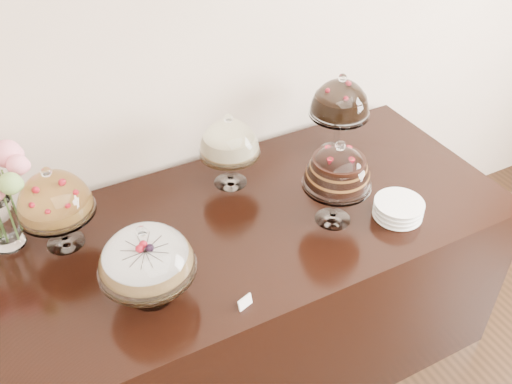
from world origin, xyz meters
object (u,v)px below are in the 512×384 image
display_counter (251,292)px  cake_stand_sugar_sponge (146,255)px  cake_stand_cheesecake (229,141)px  cake_stand_fruit_tart (53,197)px  cake_stand_choco_layer (338,170)px  plate_stack (398,209)px  cake_stand_dark_choco (340,101)px

display_counter → cake_stand_sugar_sponge: 0.85m
cake_stand_cheesecake → cake_stand_fruit_tart: bearing=-176.0°
cake_stand_choco_layer → cake_stand_cheesecake: size_ratio=1.09×
plate_stack → cake_stand_dark_choco: bearing=84.9°
display_counter → cake_stand_cheesecake: (0.04, 0.27, 0.67)m
cake_stand_choco_layer → cake_stand_fruit_tart: size_ratio=1.05×
display_counter → cake_stand_choco_layer: bearing=-27.6°
display_counter → cake_stand_sugar_sponge: size_ratio=6.44×
cake_stand_choco_layer → display_counter: bearing=152.4°
cake_stand_dark_choco → cake_stand_cheesecake: bearing=179.3°
cake_stand_choco_layer → cake_stand_sugar_sponge: bearing=-176.6°
cake_stand_fruit_tart → plate_stack: (1.27, -0.49, -0.19)m
cake_stand_cheesecake → plate_stack: (0.52, -0.54, -0.18)m
cake_stand_dark_choco → plate_stack: bearing=-95.1°
cake_stand_choco_layer → cake_stand_dark_choco: size_ratio=0.95×
display_counter → cake_stand_choco_layer: (0.30, -0.16, 0.70)m
cake_stand_dark_choco → cake_stand_fruit_tart: (-1.32, -0.05, -0.04)m
display_counter → plate_stack: plate_stack is taller
cake_stand_cheesecake → plate_stack: 0.77m
cake_stand_dark_choco → cake_stand_fruit_tart: cake_stand_dark_choco is taller
cake_stand_sugar_sponge → cake_stand_fruit_tart: bearing=116.2°
cake_stand_choco_layer → cake_stand_cheesecake: (-0.27, 0.43, -0.03)m
cake_stand_choco_layer → cake_stand_cheesecake: 0.51m
cake_stand_choco_layer → cake_stand_dark_choco: cake_stand_dark_choco is taller
cake_stand_cheesecake → cake_stand_dark_choco: 0.57m
cake_stand_cheesecake → plate_stack: cake_stand_cheesecake is taller
cake_stand_sugar_sponge → cake_stand_fruit_tart: 0.47m
cake_stand_dark_choco → cake_stand_fruit_tart: size_ratio=1.11×
cake_stand_sugar_sponge → display_counter: bearing=22.3°
cake_stand_fruit_tart → cake_stand_cheesecake: bearing=4.0°
cake_stand_dark_choco → cake_stand_fruit_tart: bearing=-178.0°
cake_stand_fruit_tart → cake_stand_dark_choco: bearing=2.0°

